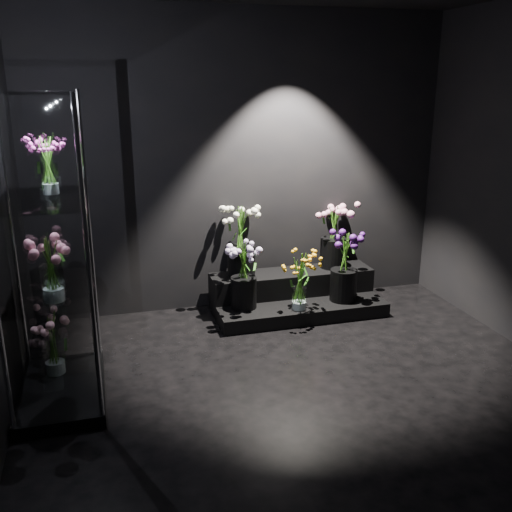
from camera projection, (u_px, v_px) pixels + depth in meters
name	position (u px, v px, depth m)	size (l,w,h in m)	color
floor	(315.00, 404.00, 3.97)	(4.00, 4.00, 0.00)	black
wall_back	(243.00, 164.00, 5.39)	(4.00, 4.00, 0.00)	black
display_riser	(295.00, 295.00, 5.58)	(1.61, 0.72, 0.36)	black
display_case	(48.00, 256.00, 3.74)	(0.57, 0.96, 2.10)	black
bouquet_orange_bells	(300.00, 281.00, 5.18)	(0.33, 0.33, 0.53)	white
bouquet_lilac	(244.00, 270.00, 5.20)	(0.47, 0.47, 0.62)	black
bouquet_purple	(344.00, 265.00, 5.38)	(0.31, 0.31, 0.66)	black
bouquet_cream_roses	(241.00, 237.00, 5.38)	(0.49, 0.49, 0.67)	black
bouquet_pink_roses	(334.00, 231.00, 5.64)	(0.44, 0.44, 0.64)	black
bouquet_case_pink	(51.00, 268.00, 3.55)	(0.36, 0.36, 0.41)	white
bouquet_case_magenta	(48.00, 164.00, 3.71)	(0.26, 0.26, 0.38)	white
bouquet_case_base_pink	(52.00, 339.00, 4.12)	(0.36, 0.36, 0.51)	white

